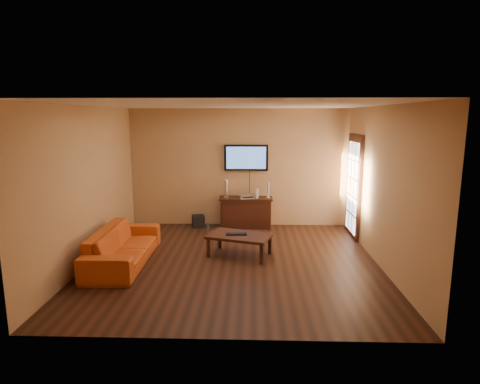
{
  "coord_description": "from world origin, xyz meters",
  "views": [
    {
      "loc": [
        0.33,
        -6.69,
        2.51
      ],
      "look_at": [
        0.09,
        0.8,
        1.1
      ],
      "focal_mm": 30.0,
      "sensor_mm": 36.0,
      "label": 1
    }
  ],
  "objects_px": {
    "coffee_table": "(239,237)",
    "speaker_left": "(226,189)",
    "av_receiver": "(246,196)",
    "subwoofer": "(198,221)",
    "media_console": "(246,212)",
    "sofa": "(123,240)",
    "television": "(246,158)",
    "game_console": "(257,193)",
    "speaker_right": "(268,191)",
    "bottle": "(208,227)",
    "keyboard": "(236,234)"
  },
  "relations": [
    {
      "from": "media_console",
      "to": "subwoofer",
      "type": "distance_m",
      "value": 1.12
    },
    {
      "from": "television",
      "to": "subwoofer",
      "type": "bearing_deg",
      "value": -169.98
    },
    {
      "from": "speaker_right",
      "to": "coffee_table",
      "type": "bearing_deg",
      "value": -106.79
    },
    {
      "from": "media_console",
      "to": "television",
      "type": "relative_size",
      "value": 1.21
    },
    {
      "from": "television",
      "to": "keyboard",
      "type": "xyz_separation_m",
      "value": [
        -0.14,
        -2.12,
        -1.18
      ]
    },
    {
      "from": "speaker_left",
      "to": "keyboard",
      "type": "xyz_separation_m",
      "value": [
        0.31,
        -1.96,
        -0.47
      ]
    },
    {
      "from": "speaker_left",
      "to": "av_receiver",
      "type": "distance_m",
      "value": 0.48
    },
    {
      "from": "coffee_table",
      "to": "game_console",
      "type": "relative_size",
      "value": 6.14
    },
    {
      "from": "television",
      "to": "game_console",
      "type": "relative_size",
      "value": 4.84
    },
    {
      "from": "av_receiver",
      "to": "keyboard",
      "type": "xyz_separation_m",
      "value": [
        -0.13,
        -1.87,
        -0.33
      ]
    },
    {
      "from": "speaker_left",
      "to": "subwoofer",
      "type": "xyz_separation_m",
      "value": [
        -0.65,
        -0.03,
        -0.75
      ]
    },
    {
      "from": "keyboard",
      "to": "television",
      "type": "bearing_deg",
      "value": 86.28
    },
    {
      "from": "sofa",
      "to": "speaker_left",
      "type": "distance_m",
      "value": 2.94
    },
    {
      "from": "subwoofer",
      "to": "keyboard",
      "type": "relative_size",
      "value": 0.71
    },
    {
      "from": "television",
      "to": "sofa",
      "type": "distance_m",
      "value": 3.5
    },
    {
      "from": "speaker_right",
      "to": "game_console",
      "type": "bearing_deg",
      "value": -166.54
    },
    {
      "from": "game_console",
      "to": "keyboard",
      "type": "height_order",
      "value": "game_console"
    },
    {
      "from": "speaker_left",
      "to": "media_console",
      "type": "bearing_deg",
      "value": -3.71
    },
    {
      "from": "subwoofer",
      "to": "bottle",
      "type": "height_order",
      "value": "subwoofer"
    },
    {
      "from": "av_receiver",
      "to": "keyboard",
      "type": "relative_size",
      "value": 0.87
    },
    {
      "from": "coffee_table",
      "to": "speaker_right",
      "type": "xyz_separation_m",
      "value": [
        0.59,
        1.96,
        0.51
      ]
    },
    {
      "from": "coffee_table",
      "to": "keyboard",
      "type": "xyz_separation_m",
      "value": [
        -0.06,
        0.0,
        0.06
      ]
    },
    {
      "from": "speaker_right",
      "to": "av_receiver",
      "type": "relative_size",
      "value": 1.06
    },
    {
      "from": "television",
      "to": "game_console",
      "type": "height_order",
      "value": "television"
    },
    {
      "from": "coffee_table",
      "to": "sofa",
      "type": "distance_m",
      "value": 2.05
    },
    {
      "from": "subwoofer",
      "to": "sofa",
      "type": "bearing_deg",
      "value": -128.01
    },
    {
      "from": "coffee_table",
      "to": "speaker_left",
      "type": "relative_size",
      "value": 3.14
    },
    {
      "from": "sofa",
      "to": "keyboard",
      "type": "distance_m",
      "value": 1.99
    },
    {
      "from": "subwoofer",
      "to": "bottle",
      "type": "xyz_separation_m",
      "value": [
        0.26,
        -0.38,
        -0.04
      ]
    },
    {
      "from": "coffee_table",
      "to": "speaker_right",
      "type": "height_order",
      "value": "speaker_right"
    },
    {
      "from": "sofa",
      "to": "subwoofer",
      "type": "xyz_separation_m",
      "value": [
        0.98,
        2.37,
        -0.28
      ]
    },
    {
      "from": "television",
      "to": "speaker_left",
      "type": "relative_size",
      "value": 2.48
    },
    {
      "from": "speaker_left",
      "to": "bottle",
      "type": "distance_m",
      "value": 0.97
    },
    {
      "from": "media_console",
      "to": "av_receiver",
      "type": "relative_size",
      "value": 3.63
    },
    {
      "from": "coffee_table",
      "to": "av_receiver",
      "type": "distance_m",
      "value": 1.92
    },
    {
      "from": "media_console",
      "to": "speaker_right",
      "type": "bearing_deg",
      "value": 3.04
    },
    {
      "from": "television",
      "to": "speaker_left",
      "type": "xyz_separation_m",
      "value": [
        -0.45,
        -0.16,
        -0.71
      ]
    },
    {
      "from": "television",
      "to": "keyboard",
      "type": "height_order",
      "value": "television"
    },
    {
      "from": "sofa",
      "to": "speaker_left",
      "type": "bearing_deg",
      "value": -34.94
    },
    {
      "from": "av_receiver",
      "to": "media_console",
      "type": "bearing_deg",
      "value": 61.15
    },
    {
      "from": "media_console",
      "to": "speaker_left",
      "type": "height_order",
      "value": "speaker_left"
    },
    {
      "from": "media_console",
      "to": "keyboard",
      "type": "xyz_separation_m",
      "value": [
        -0.14,
        -1.93,
        0.06
      ]
    },
    {
      "from": "sofa",
      "to": "bottle",
      "type": "xyz_separation_m",
      "value": [
        1.24,
        1.99,
        -0.32
      ]
    },
    {
      "from": "game_console",
      "to": "keyboard",
      "type": "bearing_deg",
      "value": -89.67
    },
    {
      "from": "av_receiver",
      "to": "speaker_left",
      "type": "bearing_deg",
      "value": 145.54
    },
    {
      "from": "av_receiver",
      "to": "bottle",
      "type": "relative_size",
      "value": 1.64
    },
    {
      "from": "subwoofer",
      "to": "media_console",
      "type": "bearing_deg",
      "value": -15.39
    },
    {
      "from": "sofa",
      "to": "speaker_right",
      "type": "xyz_separation_m",
      "value": [
        2.59,
        2.4,
        0.45
      ]
    },
    {
      "from": "media_console",
      "to": "speaker_left",
      "type": "xyz_separation_m",
      "value": [
        -0.45,
        0.03,
        0.53
      ]
    },
    {
      "from": "television",
      "to": "subwoofer",
      "type": "xyz_separation_m",
      "value": [
        -1.1,
        -0.19,
        -1.45
      ]
    }
  ]
}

